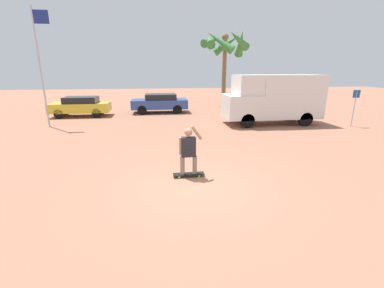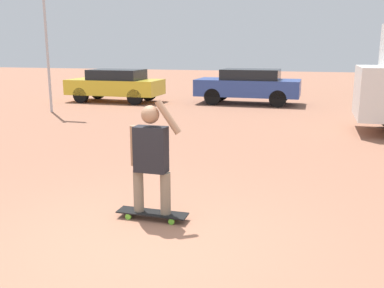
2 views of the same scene
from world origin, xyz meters
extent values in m
plane|color=#A36B51|center=(0.00, 0.00, 0.00)|extent=(80.00, 80.00, 0.00)
cube|color=black|center=(-0.11, 0.73, 0.09)|extent=(0.98, 0.25, 0.02)
cylinder|color=#66C633|center=(-0.42, 0.63, 0.04)|extent=(0.08, 0.03, 0.08)
cylinder|color=#66C633|center=(-0.42, 0.84, 0.04)|extent=(0.08, 0.03, 0.08)
cylinder|color=#66C633|center=(0.20, 0.63, 0.04)|extent=(0.08, 0.03, 0.08)
cylinder|color=#66C633|center=(0.20, 0.84, 0.04)|extent=(0.08, 0.03, 0.08)
cylinder|color=gray|center=(-0.31, 0.73, 0.39)|extent=(0.14, 0.14, 0.58)
cylinder|color=gray|center=(0.08, 0.73, 0.39)|extent=(0.14, 0.14, 0.58)
cube|color=#232328|center=(-0.11, 0.73, 0.98)|extent=(0.43, 0.22, 0.61)
sphere|color=#A37556|center=(-0.11, 0.73, 1.45)|extent=(0.24, 0.24, 0.24)
cylinder|color=#A37556|center=(-0.36, 0.73, 1.02)|extent=(0.09, 0.09, 0.54)
cylinder|color=#A37556|center=(0.13, 0.73, 1.42)|extent=(0.35, 0.09, 0.45)
cylinder|color=black|center=(4.12, 7.27, 0.41)|extent=(0.82, 0.28, 0.82)
cylinder|color=black|center=(4.12, 9.13, 0.41)|extent=(0.82, 0.28, 0.82)
cylinder|color=black|center=(7.71, 7.27, 0.41)|extent=(0.82, 0.28, 0.82)
cylinder|color=black|center=(7.71, 9.13, 0.41)|extent=(0.82, 0.28, 0.82)
cube|color=white|center=(4.03, 8.20, 1.11)|extent=(2.03, 2.14, 1.40)
cube|color=black|center=(3.63, 8.20, 1.39)|extent=(0.04, 1.82, 0.70)
cube|color=white|center=(6.93, 8.20, 1.68)|extent=(3.77, 2.14, 2.54)
cube|color=white|center=(4.34, 8.20, 2.38)|extent=(1.42, 1.97, 1.15)
cylinder|color=black|center=(-2.12, 12.67, 0.34)|extent=(0.68, 0.22, 0.68)
cylinder|color=black|center=(-2.12, 14.27, 0.34)|extent=(0.68, 0.22, 0.68)
cylinder|color=black|center=(0.52, 12.67, 0.34)|extent=(0.68, 0.22, 0.68)
cylinder|color=black|center=(0.52, 14.27, 0.34)|extent=(0.68, 0.22, 0.68)
cube|color=#2D4793|center=(-0.80, 13.47, 0.68)|extent=(4.26, 1.81, 0.68)
cube|color=black|center=(-0.69, 13.47, 1.23)|extent=(2.34, 1.60, 0.42)
cylinder|color=black|center=(-7.70, 11.82, 0.32)|extent=(0.65, 0.22, 0.65)
cylinder|color=black|center=(-7.70, 13.33, 0.32)|extent=(0.65, 0.22, 0.65)
cylinder|color=black|center=(-5.20, 11.82, 0.32)|extent=(0.65, 0.22, 0.65)
cylinder|color=black|center=(-5.20, 13.33, 0.32)|extent=(0.65, 0.22, 0.65)
cube|color=gold|center=(-6.45, 12.58, 0.64)|extent=(4.04, 1.73, 0.64)
cube|color=black|center=(-6.35, 12.58, 1.18)|extent=(2.22, 1.52, 0.43)
cylinder|color=brown|center=(5.31, 17.40, 3.02)|extent=(0.38, 0.38, 6.05)
sphere|color=brown|center=(5.31, 17.40, 6.05)|extent=(0.61, 0.61, 0.61)
cone|color=#387F38|center=(6.68, 17.15, 5.52)|extent=(1.24, 2.73, 2.37)
cone|color=#387F38|center=(5.86, 18.68, 5.59)|extent=(2.83, 1.80, 2.17)
cone|color=#387F38|center=(4.36, 18.41, 5.83)|extent=(2.63, 2.55, 1.49)
cone|color=#387F38|center=(3.94, 17.57, 5.76)|extent=(1.12, 2.95, 1.70)
cone|color=#387F38|center=(4.53, 16.26, 5.59)|extent=(2.70, 2.19, 2.19)
cone|color=#387F38|center=(6.22, 16.35, 5.74)|extent=(2.68, 2.45, 1.76)
cylinder|color=#B7B7BC|center=(-7.35, 9.13, 3.21)|extent=(0.09, 0.09, 6.42)
sphere|color=#B7B7BC|center=(-7.35, 9.13, 6.47)|extent=(0.12, 0.12, 0.12)
cube|color=navy|center=(-6.92, 9.13, 5.93)|extent=(0.77, 0.02, 0.68)
cylinder|color=#B7B7BC|center=(10.38, 6.80, 1.06)|extent=(0.06, 0.06, 2.13)
cube|color=#19519E|center=(10.38, 6.78, 1.91)|extent=(0.44, 0.02, 0.44)
camera|label=1|loc=(-1.03, -6.71, 3.26)|focal=24.00mm
camera|label=2|loc=(1.93, -4.39, 2.29)|focal=40.00mm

